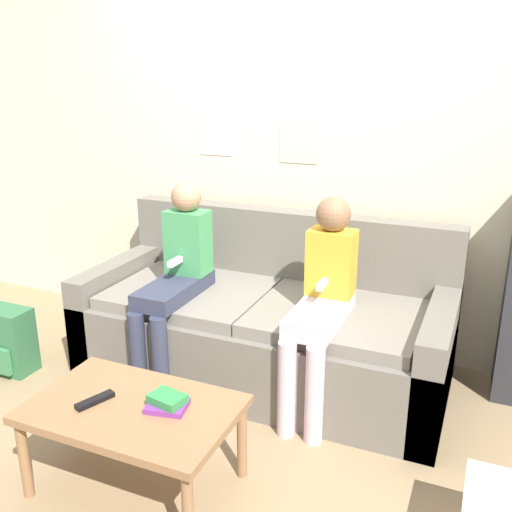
% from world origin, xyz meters
% --- Properties ---
extents(ground_plane, '(10.00, 10.00, 0.00)m').
position_xyz_m(ground_plane, '(0.00, 0.00, 0.00)').
color(ground_plane, '#937A56').
extents(wall_back, '(8.00, 0.06, 2.60)m').
position_xyz_m(wall_back, '(-0.00, 1.13, 1.30)').
color(wall_back, beige).
rests_on(wall_back, ground_plane).
extents(couch, '(2.08, 0.92, 0.91)m').
position_xyz_m(couch, '(0.00, 0.58, 0.30)').
color(couch, '#6B665B').
rests_on(couch, ground_plane).
extents(coffee_table, '(0.86, 0.55, 0.40)m').
position_xyz_m(coffee_table, '(-0.14, -0.55, 0.35)').
color(coffee_table, '#8E6642').
rests_on(coffee_table, ground_plane).
extents(person_left, '(0.24, 0.61, 1.13)m').
position_xyz_m(person_left, '(-0.46, 0.36, 0.63)').
color(person_left, '#33384C').
rests_on(person_left, ground_plane).
extents(person_right, '(0.24, 0.61, 1.12)m').
position_xyz_m(person_right, '(0.40, 0.36, 0.63)').
color(person_right, silver).
rests_on(person_right, ground_plane).
extents(tv_remote, '(0.10, 0.17, 0.02)m').
position_xyz_m(tv_remote, '(-0.29, -0.59, 0.41)').
color(tv_remote, black).
rests_on(tv_remote, coffee_table).
extents(book_stack, '(0.18, 0.16, 0.06)m').
position_xyz_m(book_stack, '(0.01, -0.50, 0.42)').
color(book_stack, '#7A3389').
rests_on(book_stack, coffee_table).
extents(backpack, '(0.29, 0.21, 0.40)m').
position_xyz_m(backpack, '(-1.41, -0.01, 0.19)').
color(backpack, '#336B42').
rests_on(backpack, ground_plane).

